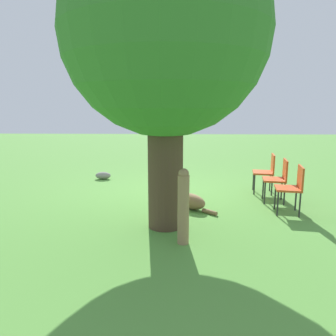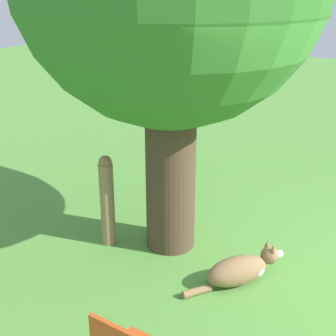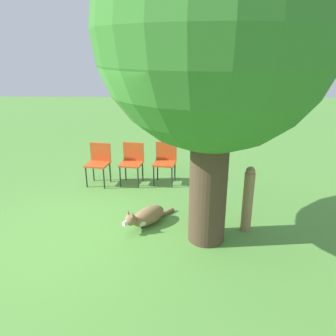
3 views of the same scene
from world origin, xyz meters
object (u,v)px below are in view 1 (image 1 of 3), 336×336
object	(u,v)px
red_chair_0	(267,170)
red_chair_2	(293,186)
fence_post	(183,206)
dog	(188,200)
red_chair_1	(278,177)
oak_tree	(165,35)

from	to	relation	value
red_chair_0	red_chair_2	distance (m)	1.38
fence_post	red_chair_2	world-z (taller)	fence_post
dog	red_chair_1	bearing A→B (deg)	-124.50
red_chair_0	red_chair_2	size ratio (longest dim) A/B	1.00
dog	red_chair_0	size ratio (longest dim) A/B	1.03
oak_tree	red_chair_0	distance (m)	3.78
oak_tree	red_chair_2	xyz separation A→B (m)	(-2.20, -0.69, -2.36)
fence_post	red_chair_0	size ratio (longest dim) A/B	1.24
red_chair_0	oak_tree	bearing A→B (deg)	53.89
oak_tree	red_chair_1	size ratio (longest dim) A/B	5.16
red_chair_0	red_chair_1	xyz separation A→B (m)	(-0.04, 0.69, 0.00)
red_chair_0	red_chair_1	size ratio (longest dim) A/B	1.00
oak_tree	dog	distance (m)	2.90
dog	red_chair_1	size ratio (longest dim) A/B	1.03
oak_tree	red_chair_0	world-z (taller)	oak_tree
red_chair_2	dog	bearing A→B (deg)	1.60
fence_post	red_chair_1	xyz separation A→B (m)	(-1.88, -2.02, -0.03)
dog	red_chair_1	distance (m)	1.85
oak_tree	dog	size ratio (longest dim) A/B	5.00
dog	red_chair_1	world-z (taller)	red_chair_1
oak_tree	red_chair_0	bearing A→B (deg)	-135.59
oak_tree	red_chair_2	bearing A→B (deg)	-162.65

